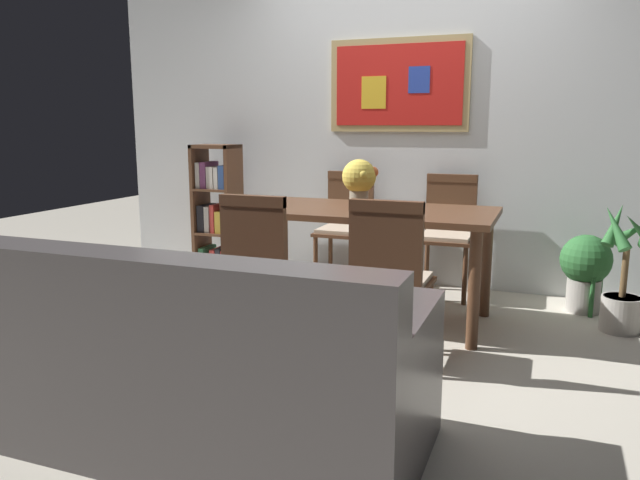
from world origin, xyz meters
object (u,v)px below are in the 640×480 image
at_px(dining_chair_far_right, 448,225).
at_px(dining_table, 366,223).
at_px(dining_chair_far_left, 347,219).
at_px(bookshelf, 218,217).
at_px(leather_couch, 195,372).
at_px(flower_vase, 359,180).
at_px(dining_chair_near_right, 390,269).
at_px(potted_palm, 624,280).
at_px(dining_chair_near_left, 262,260).
at_px(tv_remote, 398,213).
at_px(potted_ivy, 585,268).

bearing_deg(dining_chair_far_right, dining_table, -117.32).
distance_m(dining_chair_far_left, bookshelf, 1.12).
bearing_deg(leather_couch, flower_vase, 85.97).
relative_size(dining_chair_near_right, potted_palm, 1.11).
bearing_deg(flower_vase, dining_table, 51.41).
bearing_deg(dining_chair_near_right, dining_table, 115.51).
distance_m(dining_chair_near_left, potted_palm, 2.25).
xyz_separation_m(dining_table, dining_chair_near_left, (-0.37, -0.79, -0.11)).
bearing_deg(dining_chair_far_left, flower_vase, -66.55).
bearing_deg(tv_remote, flower_vase, 153.62).
height_order(dining_table, bookshelf, bookshelf).
bearing_deg(leather_couch, dining_chair_near_left, 101.41).
height_order(dining_chair_near_right, tv_remote, dining_chair_near_right).
bearing_deg(dining_chair_near_left, dining_chair_far_right, 63.90).
xyz_separation_m(dining_chair_near_right, potted_ivy, (1.02, 1.43, -0.23)).
xyz_separation_m(dining_chair_near_right, potted_palm, (1.22, 1.06, -0.21)).
bearing_deg(tv_remote, dining_chair_far_left, 123.73).
distance_m(leather_couch, bookshelf, 2.86).
bearing_deg(dining_chair_near_right, potted_ivy, 54.48).
height_order(dining_table, tv_remote, tv_remote).
relative_size(dining_chair_far_left, bookshelf, 0.82).
relative_size(dining_chair_near_right, dining_chair_far_left, 1.00).
height_order(dining_chair_near_left, bookshelf, bookshelf).
bearing_deg(dining_chair_near_right, bookshelf, 142.40).
bearing_deg(bookshelf, dining_chair_far_left, 4.98).
relative_size(dining_chair_far_right, flower_vase, 2.83).
xyz_separation_m(leather_couch, potted_ivy, (1.54, 2.50, -0.00)).
bearing_deg(potted_ivy, potted_palm, -60.48).
distance_m(dining_table, flower_vase, 0.29).
height_order(dining_table, potted_ivy, dining_table).
distance_m(dining_chair_near_left, leather_couch, 1.07).
bearing_deg(dining_chair_near_left, potted_palm, 29.54).
height_order(dining_table, dining_chair_far_left, dining_chair_far_left).
height_order(dining_chair_far_right, tv_remote, dining_chair_far_right).
bearing_deg(dining_chair_far_left, tv_remote, -56.27).
bearing_deg(dining_chair_near_right, dining_chair_far_left, 116.08).
height_order(dining_chair_far_right, leather_couch, dining_chair_far_right).
height_order(dining_chair_far_right, bookshelf, bookshelf).
bearing_deg(dining_chair_far_left, potted_palm, -13.57).
relative_size(dining_chair_near_right, tv_remote, 5.62).
relative_size(potted_ivy, flower_vase, 1.80).
bearing_deg(bookshelf, tv_remote, -26.39).
height_order(dining_chair_near_right, bookshelf, bookshelf).
relative_size(dining_table, potted_ivy, 2.86).
bearing_deg(dining_table, potted_palm, 11.12).
height_order(dining_chair_near_left, tv_remote, dining_chair_near_left).
bearing_deg(dining_chair_far_right, potted_ivy, -7.25).
bearing_deg(dining_chair_far_left, dining_chair_near_left, -89.00).
xyz_separation_m(dining_chair_far_left, leather_couch, (0.24, -2.61, -0.23)).
distance_m(dining_chair_near_right, potted_palm, 1.63).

